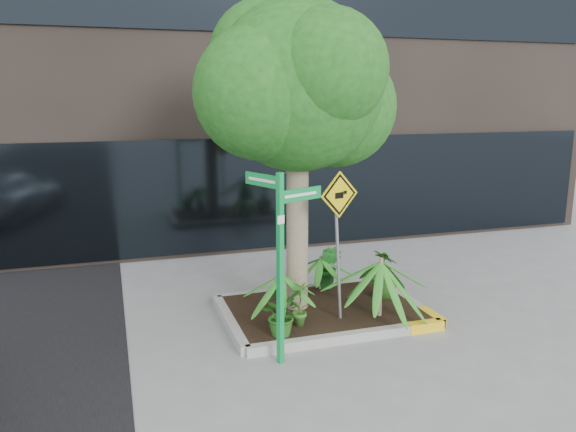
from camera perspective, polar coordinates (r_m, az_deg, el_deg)
name	(u,v)px	position (r m, az deg, el deg)	size (l,w,h in m)	color
ground	(318,323)	(9.33, 3.08, -10.85)	(80.00, 80.00, 0.00)	gray
planter	(325,310)	(9.61, 3.81, -9.51)	(3.35, 2.36, 0.15)	#9E9E99
tree	(297,86)	(8.97, 0.95, 13.06)	(3.46, 3.07, 5.19)	tan
palm_front	(381,262)	(9.07, 9.44, -4.61)	(1.09, 1.09, 1.21)	tan
palm_left	(282,276)	(8.90, -0.63, -6.07)	(0.86, 0.86, 0.95)	tan
palm_back	(321,259)	(10.29, 3.37, -4.34)	(0.70, 0.70, 0.78)	tan
shrub_a	(281,314)	(8.43, -0.76, -9.95)	(0.58, 0.58, 0.64)	#204F16
shrub_b	(384,273)	(10.06, 9.77, -5.77)	(0.48, 0.48, 0.86)	#295C1B
shrub_c	(300,303)	(8.75, 1.23, -8.79)	(0.39, 0.39, 0.73)	#376E22
shrub_d	(329,267)	(10.36, 4.16, -5.15)	(0.46, 0.46, 0.84)	#1D6622
street_sign_post	(281,247)	(7.55, -0.75, -3.15)	(0.98, 0.75, 2.67)	#0E9F44
cattle_sign	(339,220)	(8.74, 5.17, -0.41)	(0.70, 0.27, 2.37)	slate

